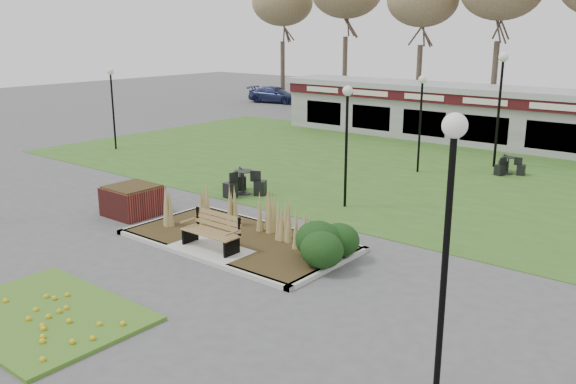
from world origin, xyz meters
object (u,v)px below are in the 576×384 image
Objects in this scene: bistro_set_c at (244,186)px; car_black at (321,97)px; lamp_post_near_right at (450,195)px; car_silver at (362,102)px; food_pavilion at (496,116)px; bistro_set_b at (508,168)px; lamp_post_far_left at (112,91)px; lamp_post_mid_left at (421,102)px; lamp_post_mid_right at (347,120)px; lamp_post_far_right at (501,84)px; park_bench at (213,231)px; brick_planter at (133,200)px; car_blue at (275,95)px.

car_black is (-12.66, 22.00, 0.45)m from bistro_set_c.
lamp_post_near_right is 0.99× the size of car_silver.
lamp_post_near_right reaches higher than food_pavilion.
lamp_post_far_left is at bearing -157.84° from bistro_set_b.
lamp_post_mid_left is 6.11m from lamp_post_mid_right.
lamp_post_near_right is at bearing -32.85° from bistro_set_c.
lamp_post_mid_right is 9.20m from lamp_post_far_right.
car_silver is at bearing 124.37° from lamp_post_near_right.
lamp_post_far_right is (1.92, 14.77, 2.92)m from park_bench.
car_blue is at bearing 121.81° from brick_planter.
bistro_set_c is (-3.19, -7.07, -2.58)m from lamp_post_mid_left.
car_black is (-16.01, 26.75, 0.17)m from park_bench.
lamp_post_near_right is 10.71m from lamp_post_mid_right.
park_bench is 8.27m from lamp_post_near_right.
lamp_post_far_right reaches higher than food_pavilion.
food_pavilion is 23.27m from lamp_post_near_right.
lamp_post_far_right reaches higher than car_black.
lamp_post_near_right reaches higher than brick_planter.
lamp_post_mid_right is 0.83× the size of lamp_post_far_right.
lamp_post_mid_right is 8.89m from bistro_set_b.
bistro_set_c is 25.39m from car_black.
lamp_post_mid_right reaches higher than car_black.
park_bench is at bearing -153.70° from car_blue.
park_bench is 1.07× the size of bistro_set_c.
food_pavilion is 19.17× the size of bistro_set_b.
car_black is at bearing -101.19° from car_blue.
food_pavilion is 6.26× the size of lamp_post_far_left.
lamp_post_mid_left is 0.85× the size of car_silver.
park_bench is at bearing -134.70° from car_silver.
lamp_post_mid_right is 4.62m from bistro_set_c.
bistro_set_b is at bearing 106.08° from lamp_post_near_right.
lamp_post_near_right is at bearing -73.92° from bistro_set_b.
car_blue is at bearing 134.77° from lamp_post_mid_right.
car_blue is at bearing 143.75° from lamp_post_mid_left.
lamp_post_far_left reaches higher than bistro_set_b.
lamp_post_far_left is at bearing -165.68° from car_silver.
food_pavilion is at bearing -106.77° from car_black.
bistro_set_b is (0.93, -0.94, -3.25)m from lamp_post_far_right.
lamp_post_mid_right is at bearing 14.84° from bistro_set_c.
car_blue is at bearing 134.01° from lamp_post_near_right.
lamp_post_far_right is (1.58, 9.04, 0.59)m from lamp_post_mid_right.
car_silver is (-7.43, 25.24, 0.31)m from brick_planter.
bistro_set_b is (7.25, 13.08, -0.22)m from brick_planter.
car_black is (-17.93, 11.98, -2.75)m from lamp_post_far_right.
lamp_post_mid_right reaches higher than food_pavilion.
lamp_post_far_left reaches higher than food_pavilion.
brick_planter is at bearing -148.98° from car_black.
lamp_post_mid_left is at bearing 69.04° from brick_planter.
car_blue is at bearing 96.95° from car_black.
food_pavilion is 15.42× the size of bistro_set_c.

